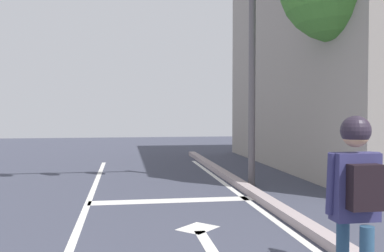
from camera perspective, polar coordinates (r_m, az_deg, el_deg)
The scene contains 6 objects.
stop_bar at distance 8.65m, azimuth -2.60°, elevation -9.70°, with size 3.22×0.40×0.01m, color silver.
lane_arrow_stem at distance 5.90m, azimuth 2.17°, elevation -15.31°, with size 0.16×1.40×0.01m, color silver.
lane_arrow_head at distance 6.70m, azimuth 0.75°, elevation -13.18°, with size 0.56×0.44×0.01m, color silver.
curb_strip at distance 5.89m, azimuth 18.70°, elevation -14.76°, with size 0.24×24.00×0.14m, color #A79697.
skater at distance 3.81m, azimuth 20.62°, elevation -7.86°, with size 0.46×0.61×1.65m.
traffic_signal_mast at distance 10.33m, azimuth 0.01°, elevation 15.73°, with size 4.99×0.34×5.72m.
Camera 1 is at (0.63, 1.00, 1.76)m, focal length 40.86 mm.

